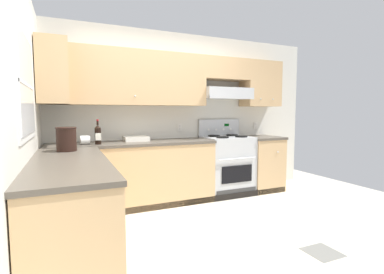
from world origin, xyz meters
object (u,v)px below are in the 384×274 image
Objects in this scene: stove at (227,164)px; bowl at (136,139)px; wine_bottle at (98,134)px; paper_towel_roll at (85,140)px; bucket at (66,139)px.

bowl is (-1.45, 0.10, 0.45)m from stove.
wine_bottle is 0.94× the size of bowl.
wine_bottle reaches higher than paper_towel_roll.
paper_towel_roll is (-2.14, -0.05, 0.49)m from stove.
wine_bottle reaches higher than stove.
bucket is at bearing -164.79° from stove.
bucket is at bearing -140.69° from bowl.
wine_bottle is 1.26× the size of bucket.
paper_towel_roll is (0.22, 0.59, -0.08)m from bucket.
bowl is (0.54, 0.21, -0.11)m from wine_bottle.
bowl is 1.33× the size of bucket.
wine_bottle reaches higher than bucket.
wine_bottle is (-1.99, -0.11, 0.56)m from stove.
stove is at bearing 15.21° from bucket.
bowl is 0.71m from paper_towel_roll.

